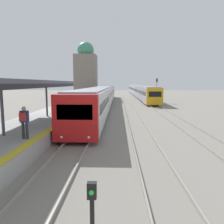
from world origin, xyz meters
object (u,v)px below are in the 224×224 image
at_px(person_on_platform, 24,120).
at_px(train_far, 138,90).
at_px(signal_post_near, 92,209).
at_px(signal_mast_far, 157,87).
at_px(train_near, 104,95).

distance_m(person_on_platform, train_far, 55.47).
height_order(signal_post_near, signal_mast_far, signal_mast_far).
distance_m(train_near, signal_post_near, 31.91).
height_order(train_near, signal_post_near, train_near).
relative_size(person_on_platform, signal_post_near, 1.03).
distance_m(person_on_platform, signal_mast_far, 34.57).
xyz_separation_m(person_on_platform, signal_post_near, (4.19, -6.35, -0.84)).
xyz_separation_m(person_on_platform, train_far, (10.45, 54.48, -0.14)).
distance_m(train_far, signal_mast_far, 22.24).
bearing_deg(signal_mast_far, train_far, 94.41).
bearing_deg(person_on_platform, signal_post_near, -56.58).
bearing_deg(signal_post_near, signal_mast_far, 78.37).
relative_size(train_far, signal_mast_far, 13.26).
xyz_separation_m(train_near, signal_post_near, (1.97, -31.84, -0.74)).
height_order(train_near, train_far, train_near).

